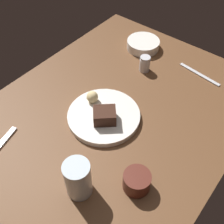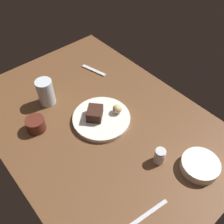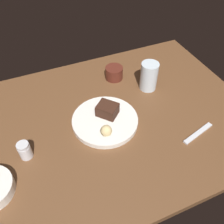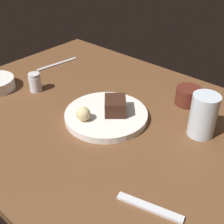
% 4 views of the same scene
% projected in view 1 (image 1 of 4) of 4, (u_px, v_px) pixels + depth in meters
% --- Properties ---
extents(dining_table, '(1.20, 0.84, 0.03)m').
position_uv_depth(dining_table, '(105.00, 123.00, 1.03)').
color(dining_table, brown).
rests_on(dining_table, ground).
extents(dessert_plate, '(0.26, 0.26, 0.02)m').
position_uv_depth(dessert_plate, '(104.00, 116.00, 1.02)').
color(dessert_plate, white).
rests_on(dessert_plate, dining_table).
extents(chocolate_cake_slice, '(0.10, 0.10, 0.05)m').
position_uv_depth(chocolate_cake_slice, '(105.00, 116.00, 0.97)').
color(chocolate_cake_slice, '#381E14').
rests_on(chocolate_cake_slice, dessert_plate).
extents(bread_roll, '(0.04, 0.04, 0.04)m').
position_uv_depth(bread_roll, '(92.00, 97.00, 1.03)').
color(bread_roll, '#DBC184').
rests_on(bread_roll, dessert_plate).
extents(salt_shaker, '(0.04, 0.04, 0.07)m').
position_uv_depth(salt_shaker, '(145.00, 64.00, 1.18)').
color(salt_shaker, silver).
rests_on(salt_shaker, dining_table).
extents(water_glass, '(0.08, 0.08, 0.13)m').
position_uv_depth(water_glass, '(78.00, 179.00, 0.79)').
color(water_glass, silver).
rests_on(water_glass, dining_table).
extents(side_bowl, '(0.15, 0.15, 0.04)m').
position_uv_depth(side_bowl, '(143.00, 44.00, 1.29)').
color(side_bowl, white).
rests_on(side_bowl, dining_table).
extents(coffee_cup, '(0.08, 0.08, 0.06)m').
position_uv_depth(coffee_cup, '(137.00, 181.00, 0.82)').
color(coffee_cup, '#562319').
rests_on(coffee_cup, dining_table).
extents(dessert_spoon, '(0.15, 0.06, 0.01)m').
position_uv_depth(dessert_spoon, '(1.00, 144.00, 0.94)').
color(dessert_spoon, silver).
rests_on(dessert_spoon, dining_table).
extents(butter_knife, '(0.04, 0.19, 0.01)m').
position_uv_depth(butter_knife, '(199.00, 74.00, 1.18)').
color(butter_knife, silver).
rests_on(butter_knife, dining_table).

